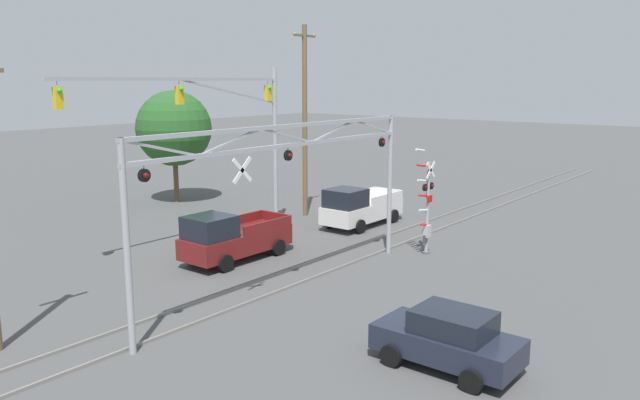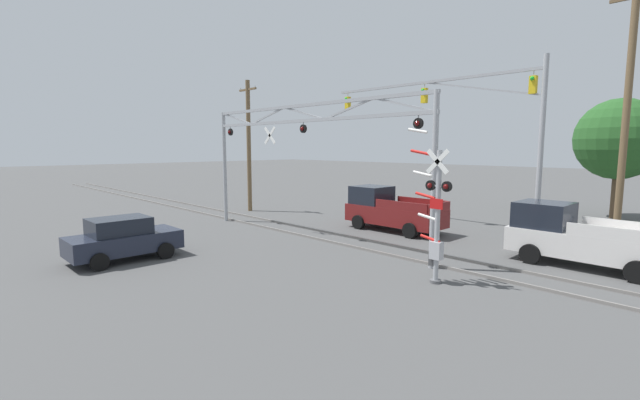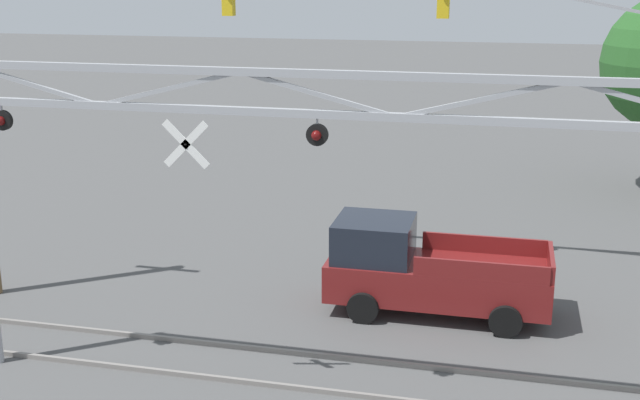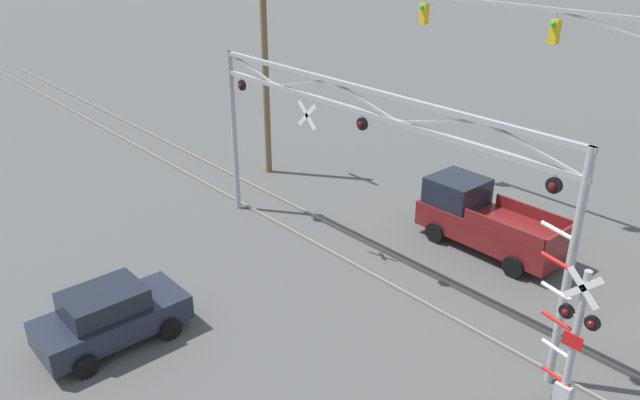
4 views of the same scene
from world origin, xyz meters
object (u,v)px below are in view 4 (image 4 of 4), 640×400
object	(u,v)px
crossing_gantry	(361,139)
pickup_truck_lead	(483,219)
crossing_signal_mast	(567,357)
utility_pole_left	(266,75)
sedan_waiting	(110,316)

from	to	relation	value
crossing_gantry	pickup_truck_lead	bearing A→B (deg)	72.29
crossing_signal_mast	utility_pole_left	bearing A→B (deg)	164.51
sedan_waiting	utility_pole_left	xyz separation A→B (m)	(-7.21, 10.76, 3.62)
pickup_truck_lead	utility_pole_left	distance (m)	11.21
utility_pole_left	crossing_gantry	bearing A→B (deg)	-19.84
pickup_truck_lead	crossing_gantry	bearing A→B (deg)	-107.71
pickup_truck_lead	utility_pole_left	xyz separation A→B (m)	(-10.59, -1.35, 3.42)
crossing_signal_mast	utility_pole_left	world-z (taller)	utility_pole_left
crossing_signal_mast	sedan_waiting	size ratio (longest dim) A/B	1.24
crossing_gantry	utility_pole_left	bearing A→B (deg)	160.16
crossing_gantry	utility_pole_left	world-z (taller)	utility_pole_left
sedan_waiting	utility_pole_left	distance (m)	13.45
pickup_truck_lead	utility_pole_left	bearing A→B (deg)	-172.72
sedan_waiting	pickup_truck_lead	bearing A→B (deg)	74.38
crossing_gantry	crossing_signal_mast	distance (m)	8.30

